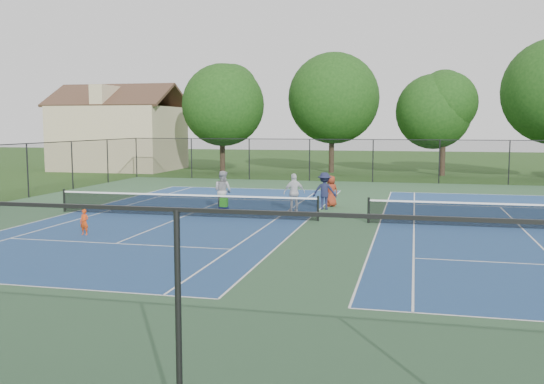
% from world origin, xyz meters
% --- Properties ---
extents(ground, '(140.00, 140.00, 0.00)m').
position_xyz_m(ground, '(0.00, 0.00, 0.00)').
color(ground, '#234716').
rests_on(ground, ground).
extents(court_pad, '(36.00, 36.00, 0.01)m').
position_xyz_m(court_pad, '(0.00, 0.00, 0.00)').
color(court_pad, '#325837').
rests_on(court_pad, ground).
extents(tennis_court_left, '(12.00, 23.83, 1.07)m').
position_xyz_m(tennis_court_left, '(-7.00, 0.00, 0.10)').
color(tennis_court_left, navy).
rests_on(tennis_court_left, ground).
extents(tennis_court_right, '(12.00, 23.83, 1.07)m').
position_xyz_m(tennis_court_right, '(7.00, 0.00, 0.10)').
color(tennis_court_right, navy).
rests_on(tennis_court_right, ground).
extents(perimeter_fence, '(36.08, 36.08, 3.02)m').
position_xyz_m(perimeter_fence, '(0.00, 0.00, 1.60)').
color(perimeter_fence, black).
rests_on(perimeter_fence, ground).
extents(tree_back_a, '(6.80, 6.80, 9.15)m').
position_xyz_m(tree_back_a, '(-13.00, 24.00, 6.04)').
color(tree_back_a, '#2D2116').
rests_on(tree_back_a, ground).
extents(tree_back_b, '(7.60, 7.60, 10.03)m').
position_xyz_m(tree_back_b, '(-4.00, 26.00, 6.60)').
color(tree_back_b, '#2D2116').
rests_on(tree_back_b, ground).
extents(tree_back_c, '(6.00, 6.00, 8.40)m').
position_xyz_m(tree_back_c, '(5.00, 25.00, 5.48)').
color(tree_back_c, '#2D2116').
rests_on(tree_back_c, ground).
extents(clapboard_house, '(10.80, 8.10, 7.65)m').
position_xyz_m(clapboard_house, '(-23.00, 25.00, 3.09)').
color(clapboard_house, tan).
rests_on(clapboard_house, ground).
extents(child_player, '(0.37, 0.26, 0.96)m').
position_xyz_m(child_player, '(-8.90, -5.13, 0.48)').
color(child_player, '#F44710').
rests_on(child_player, ground).
extents(instructor, '(1.12, 1.01, 1.90)m').
position_xyz_m(instructor, '(-5.87, 1.97, 0.95)').
color(instructor, '#9B9B9E').
rests_on(instructor, ground).
extents(bystander_a, '(1.12, 0.88, 1.78)m').
position_xyz_m(bystander_a, '(-2.58, 2.58, 0.89)').
color(bystander_a, silver).
rests_on(bystander_a, ground).
extents(bystander_b, '(1.16, 0.69, 1.78)m').
position_xyz_m(bystander_b, '(-1.30, 3.59, 0.89)').
color(bystander_b, '#181C36').
rests_on(bystander_b, ground).
extents(bystander_c, '(0.90, 0.83, 1.54)m').
position_xyz_m(bystander_c, '(-1.14, 4.65, 0.77)').
color(bystander_c, maroon).
rests_on(bystander_c, ground).
extents(ball_crate, '(0.42, 0.31, 0.27)m').
position_xyz_m(ball_crate, '(-5.65, 1.43, 0.14)').
color(ball_crate, navy).
rests_on(ball_crate, ground).
extents(ball_hopper, '(0.35, 0.29, 0.41)m').
position_xyz_m(ball_hopper, '(-5.65, 1.43, 0.48)').
color(ball_hopper, green).
rests_on(ball_hopper, ball_crate).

